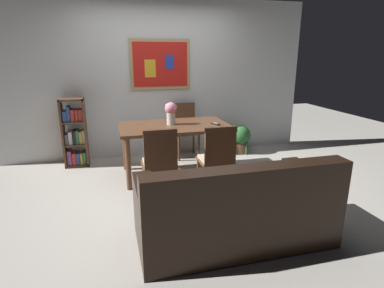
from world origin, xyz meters
name	(u,v)px	position (x,y,z in m)	size (l,w,h in m)	color
ground_plane	(180,188)	(0.00, 0.00, 0.00)	(12.00, 12.00, 0.00)	#B7B2A8
wall_back_with_painting	(158,79)	(0.00, 1.61, 1.30)	(5.20, 0.14, 2.60)	silver
dining_table	(174,131)	(0.04, 0.51, 0.65)	(1.54, 0.93, 0.74)	brown
dining_chair_far_right	(185,126)	(0.39, 1.32, 0.54)	(0.40, 0.41, 0.91)	brown
dining_chair_near_right	(217,155)	(0.39, -0.35, 0.54)	(0.40, 0.41, 0.91)	brown
dining_chair_near_left	(160,159)	(-0.31, -0.30, 0.54)	(0.40, 0.41, 0.91)	brown
leather_couch	(236,211)	(0.23, -1.33, 0.31)	(1.80, 0.84, 0.84)	black
bookshelf	(75,135)	(-1.38, 1.29, 0.50)	(0.36, 0.28, 1.07)	brown
potted_ivy	(240,138)	(1.39, 1.24, 0.27)	(0.36, 0.36, 0.58)	brown
flower_vase	(171,111)	(0.00, 0.56, 0.93)	(0.19, 0.18, 0.32)	beige
tv_remote	(215,124)	(0.61, 0.39, 0.76)	(0.10, 0.16, 0.02)	black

